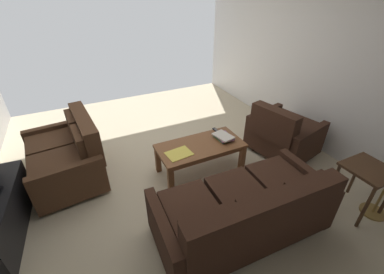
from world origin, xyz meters
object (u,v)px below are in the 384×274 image
(loveseat_near, at_px, (68,155))
(coffee_table, at_px, (200,149))
(end_table, at_px, (366,176))
(book_stack, at_px, (224,137))
(sofa_main, at_px, (245,211))
(tv_remote, at_px, (216,131))
(armchair_side, at_px, (282,133))
(loose_magazine, at_px, (179,154))

(loveseat_near, xyz_separation_m, coffee_table, (-1.65, 0.66, 0.01))
(end_table, bearing_deg, book_stack, -56.42)
(sofa_main, relative_size, tv_remote, 11.36)
(tv_remote, bearing_deg, armchair_side, 159.10)
(loveseat_near, bearing_deg, coffee_table, 158.24)
(loveseat_near, distance_m, book_stack, 2.12)
(coffee_table, height_order, end_table, end_table)
(sofa_main, xyz_separation_m, armchair_side, (-1.43, -1.01, 0.01))
(loose_magazine, bearing_deg, loveseat_near, 54.34)
(loveseat_near, height_order, tv_remote, loveseat_near)
(sofa_main, height_order, armchair_side, armchair_side)
(sofa_main, height_order, loose_magazine, sofa_main)
(loveseat_near, xyz_separation_m, loose_magazine, (-1.30, 0.73, 0.08))
(sofa_main, bearing_deg, end_table, 168.83)
(armchair_side, bearing_deg, coffee_table, -6.17)
(end_table, xyz_separation_m, tv_remote, (0.94, -1.66, -0.05))
(loveseat_near, distance_m, loose_magazine, 1.49)
(tv_remote, bearing_deg, loose_magazine, 21.71)
(sofa_main, relative_size, book_stack, 5.79)
(sofa_main, distance_m, loose_magazine, 1.13)
(tv_remote, bearing_deg, book_stack, 86.06)
(coffee_table, xyz_separation_m, armchair_side, (-1.34, 0.15, -0.02))
(sofa_main, height_order, coffee_table, sofa_main)
(loveseat_near, distance_m, coffee_table, 1.78)
(sofa_main, distance_m, armchair_side, 1.76)
(sofa_main, relative_size, coffee_table, 1.55)
(tv_remote, distance_m, loose_magazine, 0.78)
(coffee_table, distance_m, end_table, 1.95)
(armchair_side, bearing_deg, loose_magazine, -2.64)
(sofa_main, bearing_deg, loveseat_near, -49.34)
(end_table, distance_m, armchair_side, 1.30)
(end_table, bearing_deg, coffee_table, -47.45)
(sofa_main, relative_size, loveseat_near, 1.38)
(sofa_main, distance_m, coffee_table, 1.16)
(end_table, distance_m, loose_magazine, 2.16)
(loveseat_near, distance_m, armchair_side, 3.10)
(loose_magazine, bearing_deg, book_stack, -91.22)
(coffee_table, relative_size, book_stack, 3.73)
(loveseat_near, bearing_deg, loose_magazine, 150.88)
(loveseat_near, bearing_deg, book_stack, 161.88)
(end_table, relative_size, book_stack, 1.94)
(armchair_side, height_order, loose_magazine, armchair_side)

